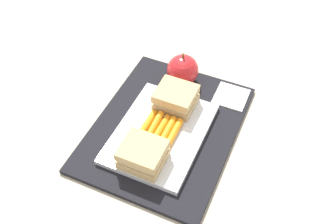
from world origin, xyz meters
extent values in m
plane|color=#B7AD99|center=(0.00, 0.00, 0.00)|extent=(2.40, 2.40, 0.00)
cube|color=black|center=(0.00, 0.00, 0.01)|extent=(0.36, 0.28, 0.01)
cube|color=white|center=(-0.03, 0.00, 0.02)|extent=(0.23, 0.17, 0.01)
cube|color=tan|center=(-0.10, 0.00, 0.03)|extent=(0.07, 0.08, 0.02)
cube|color=beige|center=(-0.10, 0.00, 0.04)|extent=(0.07, 0.07, 0.01)
cube|color=tan|center=(-0.10, 0.00, 0.06)|extent=(0.07, 0.08, 0.02)
cube|color=tan|center=(0.05, 0.00, 0.03)|extent=(0.07, 0.08, 0.02)
cube|color=beige|center=(0.05, 0.00, 0.04)|extent=(0.07, 0.07, 0.01)
cube|color=tan|center=(0.05, 0.00, 0.06)|extent=(0.07, 0.08, 0.02)
cylinder|color=orange|center=(-0.03, -0.03, 0.03)|extent=(0.08, 0.01, 0.02)
cylinder|color=orange|center=(-0.03, -0.01, 0.03)|extent=(0.08, 0.01, 0.02)
cylinder|color=orange|center=(-0.03, 0.00, 0.03)|extent=(0.08, 0.01, 0.02)
cylinder|color=orange|center=(-0.03, 0.01, 0.03)|extent=(0.08, 0.01, 0.02)
cylinder|color=orange|center=(-0.02, 0.03, 0.03)|extent=(0.08, 0.01, 0.02)
sphere|color=red|center=(0.14, 0.02, 0.05)|extent=(0.07, 0.07, 0.07)
cylinder|color=brown|center=(0.14, 0.02, 0.09)|extent=(0.01, 0.00, 0.01)
cube|color=white|center=(0.14, -0.10, 0.01)|extent=(0.07, 0.07, 0.00)
camera|label=1|loc=(-0.47, -0.21, 0.64)|focal=42.46mm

